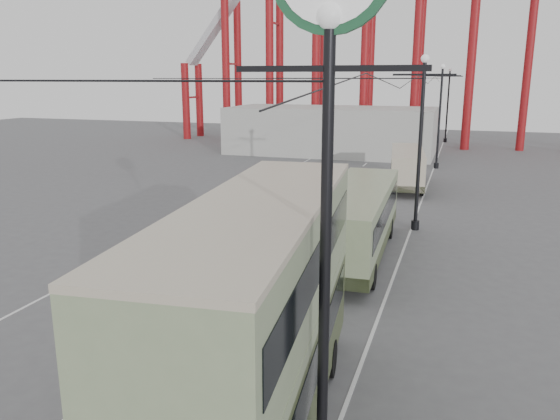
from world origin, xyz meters
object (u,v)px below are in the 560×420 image
(double_decker_bus, at_px, (261,309))
(single_decker_green, at_px, (358,218))
(pedestrian, at_px, (285,234))
(single_decker_cream, at_px, (407,166))
(lamp_post_near, at_px, (329,96))

(double_decker_bus, xyz_separation_m, single_decker_green, (-0.37, 13.69, -1.34))
(pedestrian, bearing_deg, single_decker_cream, -144.36)
(double_decker_bus, distance_m, pedestrian, 13.86)
(double_decker_bus, height_order, single_decker_green, double_decker_bus)
(lamp_post_near, xyz_separation_m, single_decker_green, (-2.19, 15.33, -6.02))
(single_decker_cream, bearing_deg, lamp_post_near, -93.84)
(single_decker_cream, bearing_deg, double_decker_bus, -97.02)
(single_decker_green, distance_m, single_decker_cream, 17.61)
(double_decker_bus, distance_m, single_decker_cream, 31.34)
(lamp_post_near, height_order, pedestrian, lamp_post_near)
(single_decker_green, relative_size, pedestrian, 6.12)
(single_decker_green, bearing_deg, single_decker_cream, 86.37)
(single_decker_cream, relative_size, pedestrian, 4.96)
(lamp_post_near, xyz_separation_m, double_decker_bus, (-1.83, 1.64, -4.68))
(double_decker_bus, relative_size, pedestrian, 5.67)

